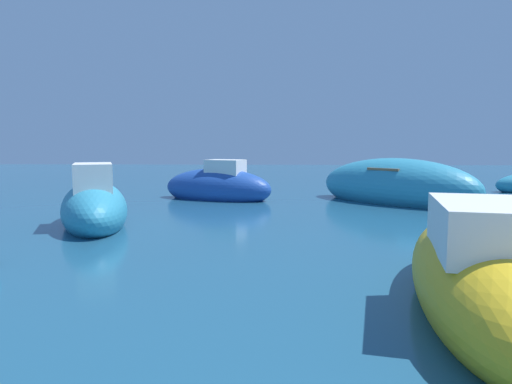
{
  "coord_description": "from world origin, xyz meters",
  "views": [
    {
      "loc": [
        -5.57,
        -3.66,
        2.03
      ],
      "look_at": [
        -6.32,
        12.32,
        0.33
      ],
      "focal_mm": 32.11,
      "sensor_mm": 36.0,
      "label": 1
    }
  ],
  "objects_px": {
    "moored_boat_1": "(480,275)",
    "moored_boat_5": "(218,187)",
    "moored_boat_2": "(94,207)",
    "moored_boat_3": "(396,187)"
  },
  "relations": [
    {
      "from": "moored_boat_5",
      "to": "moored_boat_1",
      "type": "bearing_deg",
      "value": 132.92
    },
    {
      "from": "moored_boat_3",
      "to": "moored_boat_5",
      "type": "height_order",
      "value": "moored_boat_3"
    },
    {
      "from": "moored_boat_1",
      "to": "moored_boat_3",
      "type": "xyz_separation_m",
      "value": [
        1.63,
        10.39,
        0.1
      ]
    },
    {
      "from": "moored_boat_1",
      "to": "moored_boat_3",
      "type": "relative_size",
      "value": 0.91
    },
    {
      "from": "moored_boat_2",
      "to": "moored_boat_3",
      "type": "xyz_separation_m",
      "value": [
        8.63,
        4.82,
        0.09
      ]
    },
    {
      "from": "moored_boat_2",
      "to": "moored_boat_3",
      "type": "bearing_deg",
      "value": -82.49
    },
    {
      "from": "moored_boat_1",
      "to": "moored_boat_3",
      "type": "bearing_deg",
      "value": 3.11
    },
    {
      "from": "moored_boat_3",
      "to": "moored_boat_5",
      "type": "distance_m",
      "value": 6.29
    },
    {
      "from": "moored_boat_3",
      "to": "moored_boat_2",
      "type": "bearing_deg",
      "value": -105.28
    },
    {
      "from": "moored_boat_1",
      "to": "moored_boat_5",
      "type": "relative_size",
      "value": 1.17
    }
  ]
}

